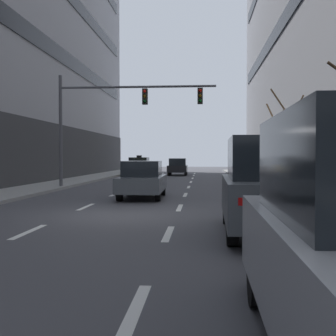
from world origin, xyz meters
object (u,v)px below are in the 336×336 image
object	(u,v)px
car_driving_0	(142,180)
traffic_signal_0	(115,109)
taxi_driving_2	(139,167)
car_parked_1	(266,186)
street_tree_1	(286,149)
car_driving_1	(178,167)

from	to	relation	value
car_driving_0	traffic_signal_0	size ratio (longest dim) A/B	0.49
car_driving_0	taxi_driving_2	world-z (taller)	taxi_driving_2
car_parked_1	street_tree_1	distance (m)	9.51
taxi_driving_2	street_tree_1	world-z (taller)	street_tree_1
car_driving_0	traffic_signal_0	xyz separation A→B (m)	(-2.18, 5.14, 3.54)
car_driving_0	car_driving_1	bearing A→B (deg)	89.39
traffic_signal_0	street_tree_1	world-z (taller)	traffic_signal_0
car_driving_0	car_driving_1	distance (m)	22.16
car_driving_0	car_driving_1	size ratio (longest dim) A/B	1.00
taxi_driving_2	car_driving_0	bearing A→B (deg)	-81.45
car_driving_0	street_tree_1	xyz separation A→B (m)	(6.07, 1.08, 1.31)
car_driving_0	traffic_signal_0	world-z (taller)	traffic_signal_0
taxi_driving_2	traffic_signal_0	distance (m)	16.34
car_driving_0	car_parked_1	size ratio (longest dim) A/B	0.92
traffic_signal_0	street_tree_1	distance (m)	9.46
car_driving_0	street_tree_1	bearing A→B (deg)	10.05
car_driving_1	street_tree_1	bearing A→B (deg)	-74.53
taxi_driving_2	street_tree_1	bearing A→B (deg)	-65.19
car_parked_1	car_driving_1	bearing A→B (deg)	96.94
car_driving_1	taxi_driving_2	bearing A→B (deg)	-162.32
taxi_driving_2	car_parked_1	distance (m)	30.06
car_driving_0	car_parked_1	world-z (taller)	car_parked_1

